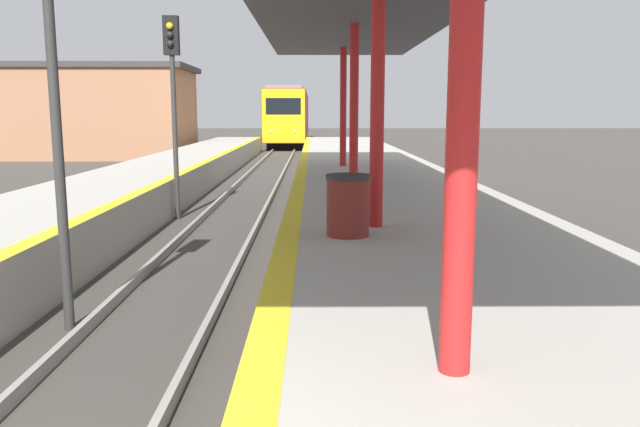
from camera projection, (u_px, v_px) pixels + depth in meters
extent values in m
cube|color=black|center=(290.00, 140.00, 52.90)|extent=(2.46, 20.93, 0.55)
cube|color=maroon|center=(290.00, 115.00, 52.57)|extent=(2.89, 23.25, 3.60)
cube|color=gold|center=(283.00, 116.00, 41.17)|extent=(2.84, 0.16, 3.53)
cube|color=black|center=(283.00, 106.00, 41.01)|extent=(2.32, 0.06, 1.08)
cube|color=slate|center=(290.00, 92.00, 52.26)|extent=(2.46, 22.09, 0.24)
sphere|color=white|center=(272.00, 131.00, 41.27)|extent=(0.18, 0.18, 0.18)
sphere|color=white|center=(296.00, 131.00, 41.28)|extent=(0.18, 0.18, 0.18)
cylinder|color=#2D2D2D|center=(59.00, 167.00, 7.24)|extent=(0.12, 0.12, 3.94)
cylinder|color=#2D2D2D|center=(175.00, 139.00, 15.09)|extent=(0.12, 0.12, 3.94)
cube|color=black|center=(171.00, 36.00, 14.70)|extent=(0.36, 0.20, 0.90)
sphere|color=yellow|center=(170.00, 26.00, 14.54)|extent=(0.16, 0.16, 0.16)
sphere|color=black|center=(170.00, 35.00, 14.57)|extent=(0.16, 0.16, 0.16)
sphere|color=black|center=(170.00, 44.00, 14.60)|extent=(0.16, 0.16, 0.16)
cylinder|color=red|center=(464.00, 89.00, 3.74)|extent=(0.20, 0.20, 3.58)
cylinder|color=red|center=(377.00, 102.00, 8.83)|extent=(0.20, 0.20, 3.58)
cylinder|color=red|center=(354.00, 106.00, 13.92)|extent=(0.20, 0.20, 3.58)
cylinder|color=red|center=(343.00, 108.00, 19.02)|extent=(0.20, 0.20, 3.58)
cylinder|color=maroon|center=(348.00, 207.00, 8.37)|extent=(0.57, 0.57, 0.77)
cylinder|color=#262626|center=(348.00, 177.00, 8.30)|extent=(0.60, 0.60, 0.06)
cube|color=#9E6B4C|center=(79.00, 115.00, 35.73)|extent=(12.41, 5.94, 4.92)
cube|color=#383333|center=(77.00, 68.00, 35.31)|extent=(13.03, 6.24, 0.30)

